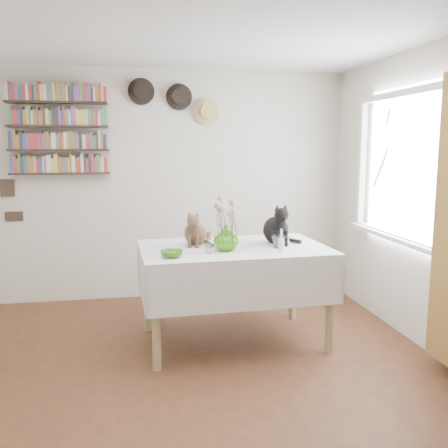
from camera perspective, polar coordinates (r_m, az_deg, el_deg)
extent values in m
cube|color=brown|center=(3.70, -3.80, -18.48)|extent=(4.04, 4.54, 0.04)
cube|color=white|center=(3.39, -4.28, 23.23)|extent=(4.04, 4.54, 0.04)
cube|color=beige|center=(5.56, -6.63, 4.40)|extent=(4.04, 0.04, 2.54)
cube|color=beige|center=(1.14, 9.07, -13.23)|extent=(4.04, 0.04, 2.54)
cube|color=white|center=(4.69, 19.58, 6.19)|extent=(0.01, 1.40, 1.20)
cube|color=white|center=(4.71, 19.98, 13.87)|extent=(0.06, 1.52, 0.06)
cube|color=white|center=(4.75, 19.18, -1.41)|extent=(0.06, 1.52, 0.06)
cube|color=white|center=(5.33, 15.67, 6.63)|extent=(0.06, 0.06, 1.20)
cube|color=white|center=(4.74, 18.87, -1.42)|extent=(0.12, 1.50, 0.04)
cube|color=white|center=(4.23, 1.09, -3.05)|extent=(1.61, 1.08, 0.07)
cylinder|color=tan|center=(3.83, -7.76, -10.94)|extent=(0.07, 0.07, 0.77)
cylinder|color=tan|center=(4.18, 12.02, -9.32)|extent=(0.07, 0.07, 0.77)
cylinder|color=tan|center=(4.63, -8.76, -7.44)|extent=(0.07, 0.07, 0.77)
cylinder|color=tan|center=(4.93, 7.84, -6.42)|extent=(0.07, 0.07, 0.77)
imported|color=#7FCF3E|center=(4.05, 0.23, -1.58)|extent=(0.26, 0.26, 0.21)
imported|color=#7FCF3E|center=(3.83, -5.99, -3.43)|extent=(0.22, 0.22, 0.05)
imported|color=white|center=(4.18, 6.25, -2.03)|extent=(0.13, 0.13, 0.10)
cylinder|color=white|center=(4.05, 6.55, -2.43)|extent=(0.05, 0.05, 0.10)
cylinder|color=white|center=(4.03, 6.57, -1.14)|extent=(0.02, 0.02, 0.08)
cylinder|color=white|center=(3.97, -1.83, -2.78)|extent=(0.05, 0.05, 0.08)
cone|color=white|center=(4.28, 7.37, -2.06)|extent=(0.05, 0.05, 0.07)
sphere|color=beige|center=(4.27, 7.38, -1.49)|extent=(0.03, 0.03, 0.03)
cylinder|color=#4C7233|center=(4.04, -0.22, -0.25)|extent=(0.01, 0.01, 0.30)
sphere|color=#C583A0|center=(4.01, -0.22, 1.86)|extent=(0.07, 0.07, 0.07)
cylinder|color=#4C7233|center=(4.02, 0.84, -0.57)|extent=(0.01, 0.01, 0.26)
sphere|color=#C583A0|center=(4.00, 0.84, 1.26)|extent=(0.06, 0.06, 0.06)
cylinder|color=#4C7233|center=(4.07, 0.98, 0.11)|extent=(0.01, 0.01, 0.34)
sphere|color=#E98945|center=(4.05, 0.99, 2.49)|extent=(0.06, 0.06, 0.06)
cylinder|color=#4C7233|center=(4.06, -0.71, -0.13)|extent=(0.01, 0.01, 0.31)
sphere|color=#E98945|center=(4.04, -0.71, 2.04)|extent=(0.05, 0.05, 0.05)
cylinder|color=#4C7233|center=(4.07, 0.10, 0.33)|extent=(0.01, 0.01, 0.37)
sphere|color=#999E93|center=(4.05, 0.10, 2.92)|extent=(0.04, 0.04, 0.04)
cylinder|color=#4C7233|center=(3.99, -0.40, -0.14)|extent=(0.01, 0.01, 0.33)
sphere|color=#999E93|center=(3.97, -0.40, 2.22)|extent=(0.04, 0.04, 0.04)
cylinder|color=#4C7233|center=(4.01, 1.32, -0.39)|extent=(0.01, 0.01, 0.29)
sphere|color=#999E93|center=(3.99, 1.32, 1.66)|extent=(0.04, 0.04, 0.04)
cube|color=#322118|center=(5.48, -18.18, 5.53)|extent=(1.00, 0.16, 0.02)
cube|color=#322118|center=(5.48, -18.30, 8.03)|extent=(1.00, 0.16, 0.02)
cube|color=#322118|center=(5.48, -18.42, 10.54)|extent=(1.00, 0.16, 0.02)
cube|color=#322118|center=(5.49, -18.55, 13.04)|extent=(1.00, 0.16, 0.02)
cylinder|color=black|center=(5.51, -9.46, 14.72)|extent=(0.28, 0.02, 0.28)
cylinder|color=black|center=(5.47, -9.45, 14.76)|extent=(0.16, 0.08, 0.16)
cylinder|color=black|center=(5.52, -5.16, 14.26)|extent=(0.28, 0.02, 0.28)
cylinder|color=black|center=(5.48, -5.12, 14.30)|extent=(0.16, 0.08, 0.16)
cylinder|color=tan|center=(5.55, -1.98, 12.71)|extent=(0.28, 0.02, 0.28)
cylinder|color=tan|center=(5.51, -1.91, 12.74)|extent=(0.16, 0.08, 0.16)
cube|color=#38281E|center=(5.66, -23.54, 3.80)|extent=(0.14, 0.02, 0.18)
cube|color=#38281E|center=(5.68, -22.86, 0.81)|extent=(0.18, 0.02, 0.10)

